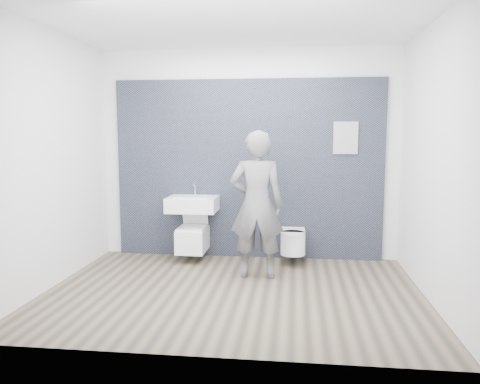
# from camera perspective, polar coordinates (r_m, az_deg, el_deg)

# --- Properties ---
(ground) EXTENTS (4.00, 4.00, 0.00)m
(ground) POSITION_cam_1_polar(r_m,az_deg,el_deg) (5.12, -0.81, -12.02)
(ground) COLOR brown
(ground) RESTS_ON ground
(room_shell) EXTENTS (4.00, 4.00, 4.00)m
(room_shell) POSITION_cam_1_polar(r_m,az_deg,el_deg) (4.84, -0.85, 7.85)
(room_shell) COLOR silver
(room_shell) RESTS_ON ground
(tile_wall) EXTENTS (3.60, 0.06, 2.40)m
(tile_wall) POSITION_cam_1_polar(r_m,az_deg,el_deg) (6.52, 0.91, -7.82)
(tile_wall) COLOR black
(tile_wall) RESTS_ON ground
(washbasin) EXTENTS (0.65, 0.49, 0.49)m
(washbasin) POSITION_cam_1_polar(r_m,az_deg,el_deg) (6.21, -5.81, -1.43)
(washbasin) COLOR white
(washbasin) RESTS_ON ground
(toilet_square) EXTENTS (0.37, 0.53, 0.70)m
(toilet_square) POSITION_cam_1_polar(r_m,az_deg,el_deg) (6.28, -5.79, -5.56)
(toilet_square) COLOR white
(toilet_square) RESTS_ON ground
(toilet_rounded) EXTENTS (0.31, 0.54, 0.29)m
(toilet_rounded) POSITION_cam_1_polar(r_m,az_deg,el_deg) (6.12, 6.47, -6.01)
(toilet_rounded) COLOR white
(toilet_rounded) RESTS_ON ground
(info_placard) EXTENTS (0.31, 0.03, 0.42)m
(info_placard) POSITION_cam_1_polar(r_m,az_deg,el_deg) (6.47, 12.35, -8.09)
(info_placard) COLOR silver
(info_placard) RESTS_ON ground
(visitor) EXTENTS (0.64, 0.44, 1.72)m
(visitor) POSITION_cam_1_polar(r_m,az_deg,el_deg) (5.43, 2.04, -1.57)
(visitor) COLOR slate
(visitor) RESTS_ON ground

